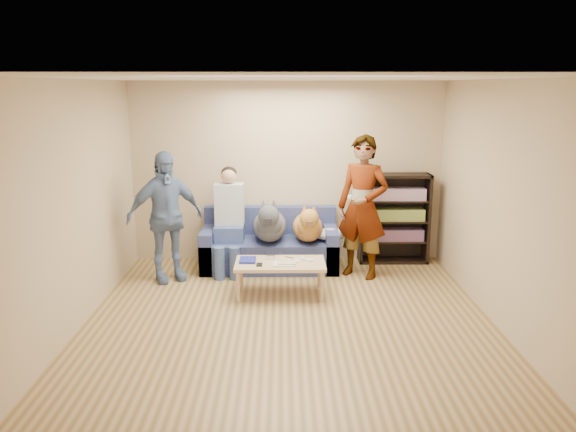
{
  "coord_description": "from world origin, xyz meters",
  "views": [
    {
      "loc": [
        -0.07,
        -5.58,
        2.53
      ],
      "look_at": [
        0.0,
        1.2,
        0.95
      ],
      "focal_mm": 35.0,
      "sensor_mm": 36.0,
      "label": 1
    }
  ],
  "objects_px": {
    "person_standing_right": "(363,207)",
    "sofa": "(270,247)",
    "person_seated": "(229,216)",
    "camera_silver": "(271,257)",
    "bookshelf": "(394,216)",
    "person_standing_left": "(165,217)",
    "notebook_blue": "(248,260)",
    "dog_tan": "(308,226)",
    "dog_gray": "(269,224)",
    "coffee_table": "(280,266)"
  },
  "relations": [
    {
      "from": "coffee_table",
      "to": "notebook_blue",
      "type": "bearing_deg",
      "value": 172.87
    },
    {
      "from": "person_standing_right",
      "to": "sofa",
      "type": "height_order",
      "value": "person_standing_right"
    },
    {
      "from": "sofa",
      "to": "coffee_table",
      "type": "distance_m",
      "value": 1.13
    },
    {
      "from": "person_standing_left",
      "to": "dog_gray",
      "type": "height_order",
      "value": "person_standing_left"
    },
    {
      "from": "camera_silver",
      "to": "person_standing_right",
      "type": "bearing_deg",
      "value": 25.49
    },
    {
      "from": "bookshelf",
      "to": "sofa",
      "type": "bearing_deg",
      "value": -172.6
    },
    {
      "from": "person_standing_left",
      "to": "person_seated",
      "type": "height_order",
      "value": "person_standing_left"
    },
    {
      "from": "camera_silver",
      "to": "bookshelf",
      "type": "height_order",
      "value": "bookshelf"
    },
    {
      "from": "camera_silver",
      "to": "coffee_table",
      "type": "xyz_separation_m",
      "value": [
        0.12,
        -0.12,
        -0.07
      ]
    },
    {
      "from": "notebook_blue",
      "to": "sofa",
      "type": "height_order",
      "value": "sofa"
    },
    {
      "from": "dog_tan",
      "to": "sofa",
      "type": "bearing_deg",
      "value": 162.39
    },
    {
      "from": "person_standing_right",
      "to": "person_standing_left",
      "type": "xyz_separation_m",
      "value": [
        -2.6,
        -0.13,
        -0.09
      ]
    },
    {
      "from": "notebook_blue",
      "to": "dog_gray",
      "type": "relative_size",
      "value": 0.2
    },
    {
      "from": "person_seated",
      "to": "bookshelf",
      "type": "relative_size",
      "value": 1.13
    },
    {
      "from": "person_seated",
      "to": "coffee_table",
      "type": "relative_size",
      "value": 1.34
    },
    {
      "from": "person_standing_left",
      "to": "notebook_blue",
      "type": "distance_m",
      "value": 1.29
    },
    {
      "from": "camera_silver",
      "to": "bookshelf",
      "type": "bearing_deg",
      "value": 34.75
    },
    {
      "from": "sofa",
      "to": "dog_tan",
      "type": "height_order",
      "value": "dog_tan"
    },
    {
      "from": "person_seated",
      "to": "dog_tan",
      "type": "bearing_deg",
      "value": -2.22
    },
    {
      "from": "person_standing_left",
      "to": "dog_tan",
      "type": "relative_size",
      "value": 1.48
    },
    {
      "from": "person_standing_left",
      "to": "notebook_blue",
      "type": "bearing_deg",
      "value": -54.36
    },
    {
      "from": "notebook_blue",
      "to": "bookshelf",
      "type": "bearing_deg",
      "value": 32.34
    },
    {
      "from": "notebook_blue",
      "to": "person_seated",
      "type": "distance_m",
      "value": 1.04
    },
    {
      "from": "camera_silver",
      "to": "person_seated",
      "type": "height_order",
      "value": "person_seated"
    },
    {
      "from": "person_standing_right",
      "to": "person_seated",
      "type": "distance_m",
      "value": 1.84
    },
    {
      "from": "dog_tan",
      "to": "coffee_table",
      "type": "height_order",
      "value": "dog_tan"
    },
    {
      "from": "notebook_blue",
      "to": "dog_tan",
      "type": "bearing_deg",
      "value": 48.89
    },
    {
      "from": "person_seated",
      "to": "bookshelf",
      "type": "height_order",
      "value": "person_seated"
    },
    {
      "from": "dog_gray",
      "to": "dog_tan",
      "type": "distance_m",
      "value": 0.53
    },
    {
      "from": "person_seated",
      "to": "dog_gray",
      "type": "height_order",
      "value": "person_seated"
    },
    {
      "from": "person_seated",
      "to": "bookshelf",
      "type": "distance_m",
      "value": 2.39
    },
    {
      "from": "bookshelf",
      "to": "dog_gray",
      "type": "bearing_deg",
      "value": -167.35
    },
    {
      "from": "coffee_table",
      "to": "dog_gray",
      "type": "bearing_deg",
      "value": 99.07
    },
    {
      "from": "person_standing_right",
      "to": "dog_gray",
      "type": "xyz_separation_m",
      "value": [
        -1.25,
        0.24,
        -0.29
      ]
    },
    {
      "from": "person_standing_right",
      "to": "person_seated",
      "type": "xyz_separation_m",
      "value": [
        -1.8,
        0.29,
        -0.18
      ]
    },
    {
      "from": "person_seated",
      "to": "dog_gray",
      "type": "distance_m",
      "value": 0.57
    },
    {
      "from": "person_standing_left",
      "to": "notebook_blue",
      "type": "xyz_separation_m",
      "value": [
        1.1,
        -0.52,
        -0.43
      ]
    },
    {
      "from": "dog_tan",
      "to": "bookshelf",
      "type": "xyz_separation_m",
      "value": [
        1.27,
        0.4,
        0.04
      ]
    },
    {
      "from": "person_standing_left",
      "to": "notebook_blue",
      "type": "relative_size",
      "value": 6.63
    },
    {
      "from": "person_standing_right",
      "to": "dog_tan",
      "type": "xyz_separation_m",
      "value": [
        -0.71,
        0.25,
        -0.32
      ]
    },
    {
      "from": "camera_silver",
      "to": "coffee_table",
      "type": "relative_size",
      "value": 0.1
    },
    {
      "from": "person_seated",
      "to": "dog_tan",
      "type": "relative_size",
      "value": 1.26
    },
    {
      "from": "notebook_blue",
      "to": "camera_silver",
      "type": "xyz_separation_m",
      "value": [
        0.28,
        0.07,
        0.01
      ]
    },
    {
      "from": "sofa",
      "to": "person_seated",
      "type": "xyz_separation_m",
      "value": [
        -0.56,
        -0.13,
        0.49
      ]
    },
    {
      "from": "notebook_blue",
      "to": "coffee_table",
      "type": "height_order",
      "value": "notebook_blue"
    },
    {
      "from": "person_standing_left",
      "to": "sofa",
      "type": "relative_size",
      "value": 0.91
    },
    {
      "from": "dog_gray",
      "to": "bookshelf",
      "type": "distance_m",
      "value": 1.84
    },
    {
      "from": "person_standing_left",
      "to": "dog_tan",
      "type": "bearing_deg",
      "value": -17.89
    },
    {
      "from": "person_standing_right",
      "to": "coffee_table",
      "type": "distance_m",
      "value": 1.42
    },
    {
      "from": "person_standing_right",
      "to": "person_standing_left",
      "type": "bearing_deg",
      "value": -145.5
    }
  ]
}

